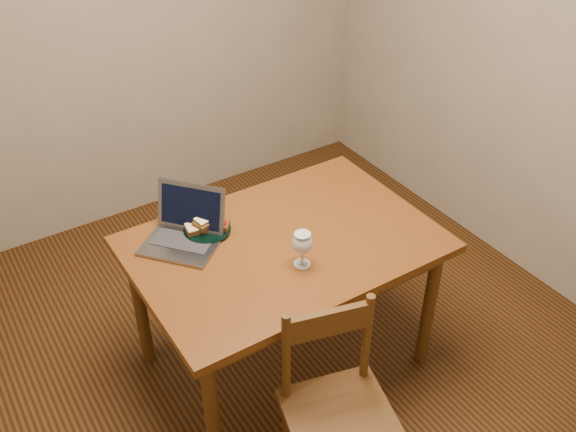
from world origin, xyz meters
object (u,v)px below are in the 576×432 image
chair (338,403)px  laptop (185,227)px  table (284,256)px  plate (207,230)px  milk_glass (302,249)px

chair → laptop: size_ratio=1.16×
table → plate: bearing=136.7°
milk_glass → plate: bearing=119.0°
milk_glass → laptop: 0.53m
chair → table: bearing=89.8°
table → laptop: (-0.35, 0.25, 0.15)m
milk_glass → laptop: size_ratio=0.39×
table → plate: plate is taller
laptop → milk_glass: bearing=-2.3°
plate → laptop: bearing=174.7°
table → chair: 0.70m
milk_glass → laptop: bearing=127.8°
plate → chair: bearing=-85.2°
laptop → table: bearing=14.8°
chair → milk_glass: 0.62m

